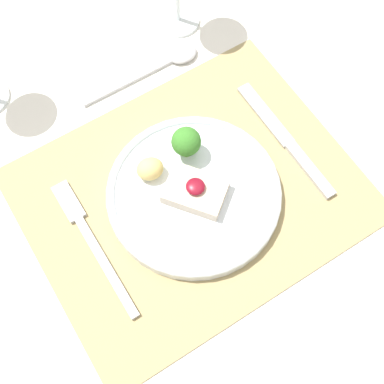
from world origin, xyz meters
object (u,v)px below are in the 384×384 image
(spoon, at_px, (167,61))
(fork, at_px, (89,237))
(dinner_plate, at_px, (191,192))
(knife, at_px, (291,146))

(spoon, bearing_deg, fork, -142.67)
(dinner_plate, distance_m, knife, 0.17)
(dinner_plate, height_order, knife, dinner_plate)
(dinner_plate, bearing_deg, fork, 172.28)
(dinner_plate, xyz_separation_m, spoon, (0.09, 0.22, -0.01))
(dinner_plate, distance_m, spoon, 0.23)
(dinner_plate, bearing_deg, knife, -4.16)
(fork, xyz_separation_m, knife, (0.31, -0.03, -0.00))
(fork, bearing_deg, spoon, 38.75)
(knife, height_order, spoon, spoon)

